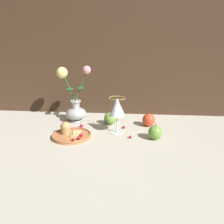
# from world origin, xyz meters

# --- Properties ---
(ground_plane) EXTENTS (2.40, 2.40, 0.00)m
(ground_plane) POSITION_xyz_m (0.00, 0.00, 0.00)
(ground_plane) COLOR #B7B2A3
(ground_plane) RESTS_ON ground
(wall_back) EXTENTS (2.40, 0.04, 1.20)m
(wall_back) POSITION_xyz_m (0.00, 0.34, 0.60)
(wall_back) COLOR #422D1E
(wall_back) RESTS_ON ground_plane
(vase) EXTENTS (0.20, 0.12, 0.33)m
(vase) POSITION_xyz_m (-0.18, 0.15, 0.10)
(vase) COLOR #A3A3A8
(vase) RESTS_ON ground_plane
(plate_with_pastries) EXTENTS (0.19, 0.19, 0.07)m
(plate_with_pastries) POSITION_xyz_m (-0.15, -0.07, 0.02)
(plate_with_pastries) COLOR #B77042
(plate_with_pastries) RESTS_ON ground_plane
(wine_glass) EXTENTS (0.08, 0.08, 0.18)m
(wine_glass) POSITION_xyz_m (0.07, -0.00, 0.13)
(wine_glass) COLOR silver
(wine_glass) RESTS_ON ground_plane
(apple_beside_vase) EXTENTS (0.07, 0.07, 0.08)m
(apple_beside_vase) POSITION_xyz_m (0.26, -0.07, 0.03)
(apple_beside_vase) COLOR #669938
(apple_beside_vase) RESTS_ON ground_plane
(apple_near_glass) EXTENTS (0.07, 0.07, 0.08)m
(apple_near_glass) POSITION_xyz_m (0.03, 0.12, 0.04)
(apple_near_glass) COLOR #669938
(apple_near_glass) RESTS_ON ground_plane
(apple_at_table_edge) EXTENTS (0.07, 0.07, 0.08)m
(apple_at_table_edge) POSITION_xyz_m (0.24, 0.11, 0.04)
(apple_at_table_edge) COLOR #D14223
(apple_at_table_edge) RESTS_ON ground_plane
(berry_near_plate) EXTENTS (0.02, 0.02, 0.02)m
(berry_near_plate) POSITION_xyz_m (-0.12, 0.05, 0.01)
(berry_near_plate) COLOR #AD192D
(berry_near_plate) RESTS_ON ground_plane
(berry_front_center) EXTENTS (0.01, 0.01, 0.01)m
(berry_front_center) POSITION_xyz_m (0.11, 0.06, 0.01)
(berry_front_center) COLOR #AD192D
(berry_front_center) RESTS_ON ground_plane
(berry_by_glass_stem) EXTENTS (0.01, 0.01, 0.01)m
(berry_by_glass_stem) POSITION_xyz_m (0.14, -0.07, 0.01)
(berry_by_glass_stem) COLOR #AD192D
(berry_by_glass_stem) RESTS_ON ground_plane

